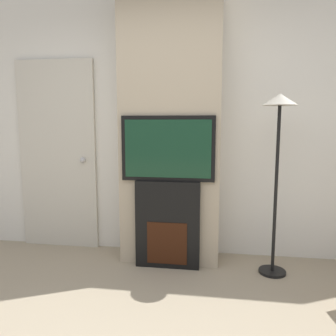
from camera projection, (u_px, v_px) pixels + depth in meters
name	position (u px, v px, depth m)	size (l,w,h in m)	color
wall_back	(174.00, 126.00, 3.44)	(6.00, 0.06, 2.70)	silver
chimney_breast	(171.00, 127.00, 3.21)	(0.97, 0.39, 2.70)	tan
fireplace	(168.00, 224.00, 3.15)	(0.61, 0.15, 0.84)	black
television	(168.00, 149.00, 3.05)	(0.88, 0.07, 0.61)	black
floor_lamp	(279.00, 133.00, 2.87)	(0.30, 0.30, 1.64)	black
entry_door	(58.00, 156.00, 3.61)	(0.88, 0.09, 2.06)	beige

